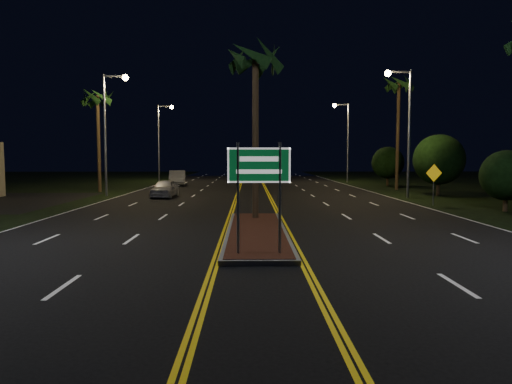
{
  "coord_description": "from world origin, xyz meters",
  "views": [
    {
      "loc": [
        -0.27,
        -10.19,
        2.94
      ],
      "look_at": [
        -0.08,
        3.25,
        1.9
      ],
      "focal_mm": 32.0,
      "sensor_mm": 36.0,
      "label": 1
    }
  ],
  "objects_px": {
    "palm_left_far": "(97,98)",
    "streetlight_left_far": "(162,134)",
    "palm_right_far": "(399,86)",
    "car_far": "(177,177)",
    "highway_sign": "(259,176)",
    "shrub_near": "(506,175)",
    "warning_sign": "(434,179)",
    "shrub_mid": "(439,160)",
    "median_island": "(257,232)",
    "streetlight_right_mid": "(404,118)",
    "palm_median": "(255,59)",
    "car_near": "(165,187)",
    "shrub_far": "(388,163)",
    "streetlight_right_far": "(345,133)",
    "streetlight_left_mid": "(110,120)"
  },
  "relations": [
    {
      "from": "palm_left_far",
      "to": "streetlight_left_far",
      "type": "bearing_deg",
      "value": 82.22
    },
    {
      "from": "palm_right_far",
      "to": "car_far",
      "type": "height_order",
      "value": "palm_right_far"
    },
    {
      "from": "highway_sign",
      "to": "shrub_near",
      "type": "relative_size",
      "value": 0.97
    },
    {
      "from": "palm_right_far",
      "to": "warning_sign",
      "type": "height_order",
      "value": "palm_right_far"
    },
    {
      "from": "car_far",
      "to": "shrub_mid",
      "type": "bearing_deg",
      "value": -38.88
    },
    {
      "from": "shrub_mid",
      "to": "warning_sign",
      "type": "xyz_separation_m",
      "value": [
        -3.2,
        -7.03,
        -1.11
      ]
    },
    {
      "from": "median_island",
      "to": "shrub_mid",
      "type": "height_order",
      "value": "shrub_mid"
    },
    {
      "from": "streetlight_left_far",
      "to": "streetlight_right_mid",
      "type": "xyz_separation_m",
      "value": [
        21.23,
        -22.0,
        0.0
      ]
    },
    {
      "from": "highway_sign",
      "to": "palm_left_far",
      "type": "distance_m",
      "value": 28.77
    },
    {
      "from": "highway_sign",
      "to": "palm_median",
      "type": "height_order",
      "value": "palm_median"
    },
    {
      "from": "streetlight_left_far",
      "to": "shrub_near",
      "type": "xyz_separation_m",
      "value": [
        24.11,
        -30.0,
        -3.71
      ]
    },
    {
      "from": "palm_right_far",
      "to": "car_near",
      "type": "relative_size",
      "value": 2.27
    },
    {
      "from": "palm_right_far",
      "to": "shrub_near",
      "type": "xyz_separation_m",
      "value": [
        0.7,
        -16.0,
        -7.2
      ]
    },
    {
      "from": "highway_sign",
      "to": "shrub_far",
      "type": "distance_m",
      "value": 35.96
    },
    {
      "from": "car_far",
      "to": "warning_sign",
      "type": "bearing_deg",
      "value": -55.3
    },
    {
      "from": "streetlight_right_far",
      "to": "car_near",
      "type": "xyz_separation_m",
      "value": [
        -17.05,
        -19.02,
        -4.9
      ]
    },
    {
      "from": "car_near",
      "to": "shrub_near",
      "type": "bearing_deg",
      "value": -21.59
    },
    {
      "from": "palm_right_far",
      "to": "car_near",
      "type": "distance_m",
      "value": 22.13
    },
    {
      "from": "highway_sign",
      "to": "shrub_far",
      "type": "bearing_deg",
      "value": 67.43
    },
    {
      "from": "streetlight_left_mid",
      "to": "shrub_far",
      "type": "distance_m",
      "value": 27.4
    },
    {
      "from": "streetlight_right_far",
      "to": "palm_median",
      "type": "relative_size",
      "value": 1.08
    },
    {
      "from": "shrub_near",
      "to": "car_far",
      "type": "xyz_separation_m",
      "value": [
        -21.22,
        22.84,
        -1.05
      ]
    },
    {
      "from": "streetlight_left_mid",
      "to": "median_island",
      "type": "bearing_deg",
      "value": -58.02
    },
    {
      "from": "palm_median",
      "to": "shrub_far",
      "type": "height_order",
      "value": "palm_median"
    },
    {
      "from": "median_island",
      "to": "streetlight_right_far",
      "type": "bearing_deg",
      "value": 73.13
    },
    {
      "from": "highway_sign",
      "to": "car_far",
      "type": "height_order",
      "value": "highway_sign"
    },
    {
      "from": "highway_sign",
      "to": "streetlight_right_mid",
      "type": "relative_size",
      "value": 0.36
    },
    {
      "from": "shrub_mid",
      "to": "palm_median",
      "type": "bearing_deg",
      "value": -136.04
    },
    {
      "from": "streetlight_left_mid",
      "to": "warning_sign",
      "type": "bearing_deg",
      "value": -18.17
    },
    {
      "from": "palm_median",
      "to": "car_near",
      "type": "xyz_separation_m",
      "value": [
        -6.44,
        12.48,
        -6.52
      ]
    },
    {
      "from": "shrub_near",
      "to": "shrub_mid",
      "type": "bearing_deg",
      "value": 87.14
    },
    {
      "from": "car_near",
      "to": "warning_sign",
      "type": "bearing_deg",
      "value": -16.55
    },
    {
      "from": "streetlight_right_mid",
      "to": "shrub_near",
      "type": "xyz_separation_m",
      "value": [
        2.89,
        -8.0,
        -3.71
      ]
    },
    {
      "from": "car_near",
      "to": "streetlight_right_far",
      "type": "bearing_deg",
      "value": 50.79
    },
    {
      "from": "highway_sign",
      "to": "streetlight_right_mid",
      "type": "xyz_separation_m",
      "value": [
        10.61,
        19.2,
        3.25
      ]
    },
    {
      "from": "streetlight_right_far",
      "to": "palm_left_far",
      "type": "distance_m",
      "value": 27.36
    },
    {
      "from": "palm_left_far",
      "to": "shrub_mid",
      "type": "xyz_separation_m",
      "value": [
        26.8,
        -4.0,
        -5.02
      ]
    },
    {
      "from": "median_island",
      "to": "streetlight_left_far",
      "type": "distance_m",
      "value": 38.89
    },
    {
      "from": "median_island",
      "to": "streetlight_left_far",
      "type": "height_order",
      "value": "streetlight_left_far"
    },
    {
      "from": "streetlight_right_mid",
      "to": "palm_median",
      "type": "xyz_separation_m",
      "value": [
        -10.61,
        -11.5,
        1.62
      ]
    },
    {
      "from": "highway_sign",
      "to": "shrub_near",
      "type": "height_order",
      "value": "highway_sign"
    },
    {
      "from": "palm_left_far",
      "to": "shrub_near",
      "type": "distance_m",
      "value": 30.35
    },
    {
      "from": "median_island",
      "to": "warning_sign",
      "type": "distance_m",
      "value": 14.78
    },
    {
      "from": "median_island",
      "to": "streetlight_right_mid",
      "type": "xyz_separation_m",
      "value": [
        10.61,
        15.0,
        5.57
      ]
    },
    {
      "from": "shrub_far",
      "to": "car_near",
      "type": "xyz_separation_m",
      "value": [
        -20.24,
        -13.02,
        -1.58
      ]
    },
    {
      "from": "highway_sign",
      "to": "streetlight_left_far",
      "type": "bearing_deg",
      "value": 104.44
    },
    {
      "from": "shrub_mid",
      "to": "car_far",
      "type": "distance_m",
      "value": 25.29
    },
    {
      "from": "streetlight_right_mid",
      "to": "car_far",
      "type": "distance_m",
      "value": 24.06
    },
    {
      "from": "streetlight_right_mid",
      "to": "streetlight_right_far",
      "type": "relative_size",
      "value": 1.0
    },
    {
      "from": "streetlight_left_mid",
      "to": "shrub_far",
      "type": "xyz_separation_m",
      "value": [
        24.41,
        12.0,
        -3.32
      ]
    }
  ]
}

